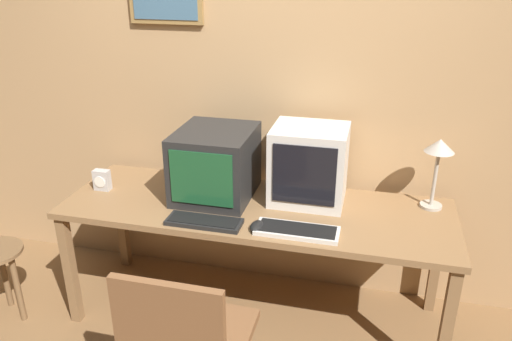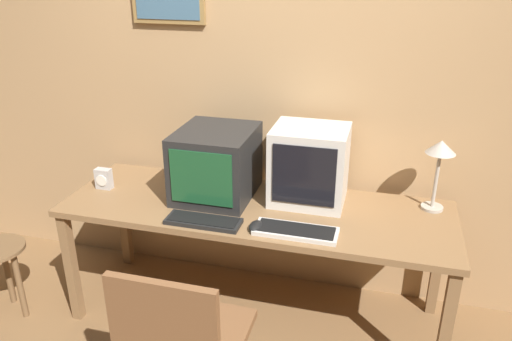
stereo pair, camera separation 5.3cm
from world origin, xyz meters
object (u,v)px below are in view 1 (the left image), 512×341
(monitor_right, at_px, (309,165))
(desk_lamp, at_px, (439,154))
(mouse_near_keyboard, at_px, (257,226))
(keyboard_main, at_px, (204,222))
(desk_clock, at_px, (102,180))
(monitor_left, at_px, (215,164))
(keyboard_side, at_px, (297,231))

(monitor_right, xyz_separation_m, desk_lamp, (0.67, 0.07, 0.10))
(monitor_right, distance_m, mouse_near_keyboard, 0.49)
(keyboard_main, bearing_deg, desk_clock, 160.99)
(desk_lamp, bearing_deg, mouse_near_keyboard, -151.39)
(monitor_right, xyz_separation_m, keyboard_main, (-0.47, -0.41, -0.20))
(monitor_right, height_order, keyboard_main, monitor_right)
(monitor_left, bearing_deg, keyboard_main, -82.33)
(monitor_right, bearing_deg, keyboard_side, -89.10)
(keyboard_main, relative_size, desk_lamp, 0.99)
(desk_lamp, bearing_deg, keyboard_side, -145.53)
(monitor_right, height_order, desk_lamp, monitor_right)
(keyboard_side, relative_size, desk_clock, 3.40)
(keyboard_side, bearing_deg, monitor_left, 148.76)
(keyboard_main, bearing_deg, keyboard_side, 2.98)
(monitor_right, height_order, desk_clock, monitor_right)
(monitor_left, distance_m, monitor_right, 0.53)
(mouse_near_keyboard, height_order, desk_lamp, desk_lamp)
(keyboard_main, xyz_separation_m, desk_lamp, (1.15, 0.48, 0.30))
(monitor_right, bearing_deg, monitor_left, -172.56)
(mouse_near_keyboard, bearing_deg, keyboard_side, 4.54)
(desk_clock, bearing_deg, monitor_right, 7.82)
(mouse_near_keyboard, bearing_deg, desk_lamp, 28.61)
(keyboard_main, distance_m, mouse_near_keyboard, 0.28)
(monitor_left, xyz_separation_m, desk_lamp, (1.19, 0.14, 0.12))
(monitor_right, xyz_separation_m, desk_clock, (-1.19, -0.16, -0.15))
(desk_clock, bearing_deg, keyboard_main, -19.01)
(monitor_left, xyz_separation_m, desk_clock, (-0.67, -0.10, -0.13))
(monitor_left, bearing_deg, monitor_right, 7.44)
(mouse_near_keyboard, distance_m, desk_lamp, 1.03)
(keyboard_side, distance_m, mouse_near_keyboard, 0.20)
(desk_clock, relative_size, desk_lamp, 0.31)
(keyboard_side, xyz_separation_m, desk_clock, (-1.20, 0.22, 0.05))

